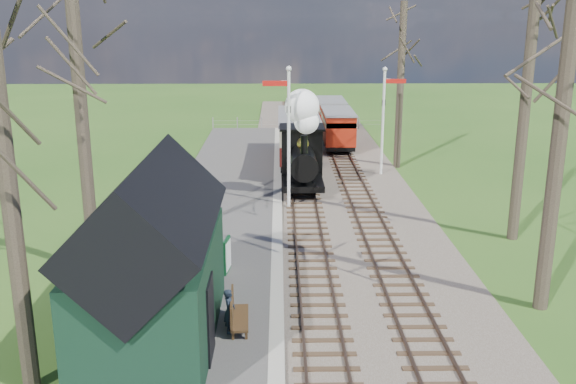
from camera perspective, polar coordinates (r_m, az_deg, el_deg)
The scene contains 18 objects.
distant_hills at distance 79.34m, azimuth 1.04°, elevation -2.53°, with size 114.40×48.00×22.02m.
ballast_bed at distance 34.15m, azimuth 3.27°, elevation 1.51°, with size 8.00×60.00×0.10m, color brown.
track_near at distance 34.07m, azimuth 1.09°, elevation 1.59°, with size 1.60×60.00×0.15m.
track_far at distance 34.25m, azimuth 5.44°, elevation 1.60°, with size 1.60×60.00×0.15m.
platform at distance 26.46m, azimuth -5.95°, elevation -2.59°, with size 5.00×44.00×0.20m, color #474442.
coping_strip at distance 26.35m, azimuth -0.96°, elevation -2.57°, with size 0.40×44.00×0.21m, color #B2AD9E.
station_shed at distance 16.51m, azimuth -11.93°, elevation -6.14°, with size 3.25×6.30×4.78m.
semaphore_near at distance 27.46m, azimuth -0.08°, elevation 5.73°, with size 1.22×0.24×6.22m.
semaphore_far at distance 33.87m, azimuth 8.59°, elevation 6.94°, with size 1.22×0.24×5.72m.
bare_trees at distance 21.52m, azimuth 5.78°, elevation 7.24°, with size 15.51×22.39×12.00m.
fence_line at distance 47.71m, azimuth 0.90°, elevation 6.13°, with size 12.60×0.08×1.00m.
locomotive at distance 30.38m, azimuth 1.29°, elevation 4.06°, with size 1.98×4.62×4.95m.
coach at distance 36.46m, azimuth 0.96°, elevation 5.00°, with size 2.31×7.91×2.43m.
red_carriage_a at distance 40.64m, azimuth 4.47°, elevation 5.67°, with size 1.90×4.71×2.00m.
red_carriage_b at distance 46.05m, azimuth 3.85°, elevation 6.83°, with size 1.90×4.71×2.00m.
sign_board at distance 20.90m, azimuth -5.43°, elevation -5.61°, with size 0.20×0.78×1.14m.
bench at distance 17.38m, azimuth -4.68°, elevation -10.63°, with size 0.53×1.60×0.90m.
person at distance 17.08m, azimuth -5.23°, elevation -10.47°, with size 0.44×0.29×1.20m, color #1B2431.
Camera 1 is at (-1.12, -11.06, 8.24)m, focal length 40.00 mm.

